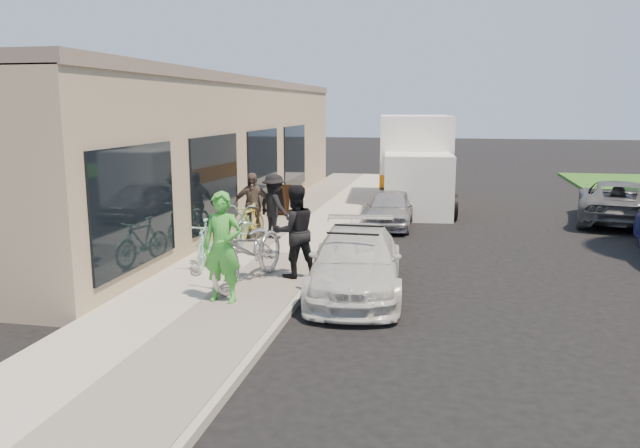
{
  "coord_description": "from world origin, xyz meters",
  "views": [
    {
      "loc": [
        2.03,
        -10.22,
        3.37
      ],
      "look_at": [
        -0.46,
        1.87,
        1.05
      ],
      "focal_mm": 35.0,
      "sensor_mm": 36.0,
      "label": 1
    }
  ],
  "objects_px": {
    "sedan_silver": "(390,208)",
    "man_standing": "(295,231)",
    "sedan_white": "(356,262)",
    "cruiser_bike_c": "(250,222)",
    "woman_rider": "(222,247)",
    "bystander_b": "(252,205)",
    "tandem_bike": "(250,249)",
    "bike_rack": "(219,228)",
    "cruiser_bike_b": "(246,222)",
    "moving_truck": "(414,166)",
    "far_car_gray": "(616,202)",
    "bystander_a": "(274,206)",
    "cruiser_bike_a": "(204,244)",
    "sandwich_board": "(279,200)"
  },
  "relations": [
    {
      "from": "cruiser_bike_b",
      "to": "man_standing",
      "type": "bearing_deg",
      "value": -64.79
    },
    {
      "from": "tandem_bike",
      "to": "far_car_gray",
      "type": "bearing_deg",
      "value": 57.08
    },
    {
      "from": "cruiser_bike_b",
      "to": "sedan_silver",
      "type": "bearing_deg",
      "value": 37.75
    },
    {
      "from": "sedan_silver",
      "to": "cruiser_bike_b",
      "type": "bearing_deg",
      "value": -133.87
    },
    {
      "from": "sedan_white",
      "to": "woman_rider",
      "type": "bearing_deg",
      "value": -151.06
    },
    {
      "from": "bystander_b",
      "to": "man_standing",
      "type": "bearing_deg",
      "value": -68.95
    },
    {
      "from": "moving_truck",
      "to": "cruiser_bike_b",
      "type": "height_order",
      "value": "moving_truck"
    },
    {
      "from": "tandem_bike",
      "to": "cruiser_bike_c",
      "type": "xyz_separation_m",
      "value": [
        -1.18,
        3.69,
        -0.21
      ]
    },
    {
      "from": "sedan_silver",
      "to": "man_standing",
      "type": "bearing_deg",
      "value": -101.94
    },
    {
      "from": "bike_rack",
      "to": "man_standing",
      "type": "height_order",
      "value": "man_standing"
    },
    {
      "from": "sandwich_board",
      "to": "cruiser_bike_a",
      "type": "bearing_deg",
      "value": -78.13
    },
    {
      "from": "tandem_bike",
      "to": "cruiser_bike_c",
      "type": "bearing_deg",
      "value": 118.3
    },
    {
      "from": "woman_rider",
      "to": "bystander_a",
      "type": "distance_m",
      "value": 5.24
    },
    {
      "from": "sedan_white",
      "to": "cruiser_bike_c",
      "type": "distance_m",
      "value": 4.6
    },
    {
      "from": "sedan_silver",
      "to": "tandem_bike",
      "type": "relative_size",
      "value": 1.26
    },
    {
      "from": "sandwich_board",
      "to": "woman_rider",
      "type": "distance_m",
      "value": 8.55
    },
    {
      "from": "sedan_silver",
      "to": "bystander_a",
      "type": "xyz_separation_m",
      "value": [
        -2.63,
        -2.76,
        0.42
      ]
    },
    {
      "from": "bike_rack",
      "to": "cruiser_bike_b",
      "type": "distance_m",
      "value": 1.17
    },
    {
      "from": "tandem_bike",
      "to": "cruiser_bike_b",
      "type": "bearing_deg",
      "value": 120.09
    },
    {
      "from": "woman_rider",
      "to": "man_standing",
      "type": "bearing_deg",
      "value": 69.02
    },
    {
      "from": "man_standing",
      "to": "bystander_a",
      "type": "bearing_deg",
      "value": -100.18
    },
    {
      "from": "cruiser_bike_a",
      "to": "cruiser_bike_c",
      "type": "distance_m",
      "value": 2.73
    },
    {
      "from": "far_car_gray",
      "to": "tandem_bike",
      "type": "distance_m",
      "value": 12.26
    },
    {
      "from": "sandwich_board",
      "to": "cruiser_bike_a",
      "type": "xyz_separation_m",
      "value": [
        0.17,
        -6.36,
        0.02
      ]
    },
    {
      "from": "man_standing",
      "to": "cruiser_bike_a",
      "type": "distance_m",
      "value": 2.04
    },
    {
      "from": "tandem_bike",
      "to": "bystander_a",
      "type": "distance_m",
      "value": 4.16
    },
    {
      "from": "tandem_bike",
      "to": "cruiser_bike_c",
      "type": "relative_size",
      "value": 1.69
    },
    {
      "from": "sedan_silver",
      "to": "cruiser_bike_b",
      "type": "relative_size",
      "value": 1.67
    },
    {
      "from": "man_standing",
      "to": "sedan_white",
      "type": "bearing_deg",
      "value": 132.49
    },
    {
      "from": "far_car_gray",
      "to": "bystander_a",
      "type": "distance_m",
      "value": 10.31
    },
    {
      "from": "woman_rider",
      "to": "bike_rack",
      "type": "bearing_deg",
      "value": 115.42
    },
    {
      "from": "bike_rack",
      "to": "moving_truck",
      "type": "bearing_deg",
      "value": 66.3
    },
    {
      "from": "sedan_white",
      "to": "cruiser_bike_c",
      "type": "xyz_separation_m",
      "value": [
        -3.11,
        3.4,
        0.01
      ]
    },
    {
      "from": "bystander_b",
      "to": "sedan_silver",
      "type": "bearing_deg",
      "value": 33.27
    },
    {
      "from": "sedan_white",
      "to": "cruiser_bike_a",
      "type": "bearing_deg",
      "value": 162.69
    },
    {
      "from": "sandwich_board",
      "to": "moving_truck",
      "type": "relative_size",
      "value": 0.14
    },
    {
      "from": "sandwich_board",
      "to": "moving_truck",
      "type": "bearing_deg",
      "value": 55.08
    },
    {
      "from": "woman_rider",
      "to": "sedan_white",
      "type": "bearing_deg",
      "value": 38.23
    },
    {
      "from": "man_standing",
      "to": "cruiser_bike_b",
      "type": "xyz_separation_m",
      "value": [
        -1.93,
        2.84,
        -0.4
      ]
    },
    {
      "from": "tandem_bike",
      "to": "cruiser_bike_b",
      "type": "xyz_separation_m",
      "value": [
        -1.24,
        3.48,
        -0.16
      ]
    },
    {
      "from": "sedan_white",
      "to": "bystander_b",
      "type": "distance_m",
      "value": 4.89
    },
    {
      "from": "far_car_gray",
      "to": "tandem_bike",
      "type": "height_order",
      "value": "tandem_bike"
    },
    {
      "from": "woman_rider",
      "to": "cruiser_bike_c",
      "type": "bearing_deg",
      "value": 106.35
    },
    {
      "from": "cruiser_bike_a",
      "to": "bystander_a",
      "type": "relative_size",
      "value": 1.0
    },
    {
      "from": "bystander_a",
      "to": "cruiser_bike_c",
      "type": "bearing_deg",
      "value": 77.23
    },
    {
      "from": "cruiser_bike_a",
      "to": "bystander_b",
      "type": "xyz_separation_m",
      "value": [
        0.06,
        3.05,
        0.33
      ]
    },
    {
      "from": "far_car_gray",
      "to": "cruiser_bike_b",
      "type": "xyz_separation_m",
      "value": [
        -9.67,
        -5.42,
        0.01
      ]
    },
    {
      "from": "moving_truck",
      "to": "cruiser_bike_c",
      "type": "xyz_separation_m",
      "value": [
        -3.56,
        -7.43,
        -0.77
      ]
    },
    {
      "from": "woman_rider",
      "to": "man_standing",
      "type": "xyz_separation_m",
      "value": [
        0.8,
        1.74,
        -0.04
      ]
    },
    {
      "from": "cruiser_bike_b",
      "to": "bystander_b",
      "type": "bearing_deg",
      "value": 80.2
    }
  ]
}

